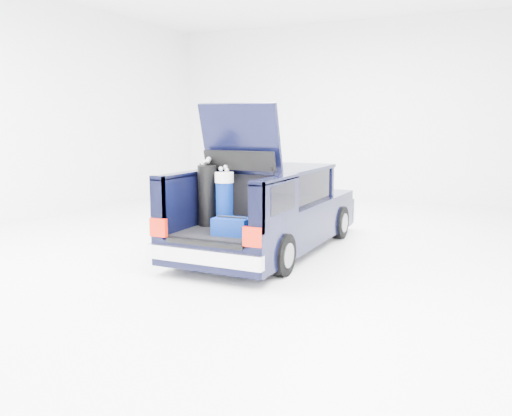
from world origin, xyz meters
The scene contains 6 objects.
ground centered at (0.00, 0.00, 0.00)m, with size 14.00×14.00×0.00m, color white.
car centered at (0.00, 0.11, 0.67)m, with size 1.87×4.65×2.47m.
red_suitcase centered at (0.50, -1.12, 0.87)m, with size 0.39×0.31×0.57m.
black_golf_bag centered at (-0.50, -1.19, 1.08)m, with size 0.38×0.39×1.05m.
blue_golf_bag centered at (-0.19, -1.22, 1.03)m, with size 0.37×0.37×0.96m.
blue_duffel centered at (0.17, -1.65, 0.72)m, with size 0.54×0.37×0.27m.
Camera 1 is at (3.74, -8.33, 2.19)m, focal length 38.00 mm.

